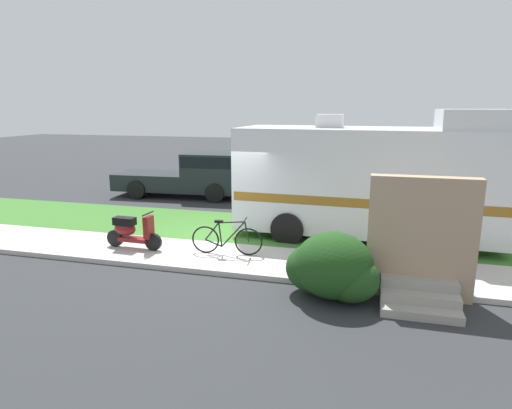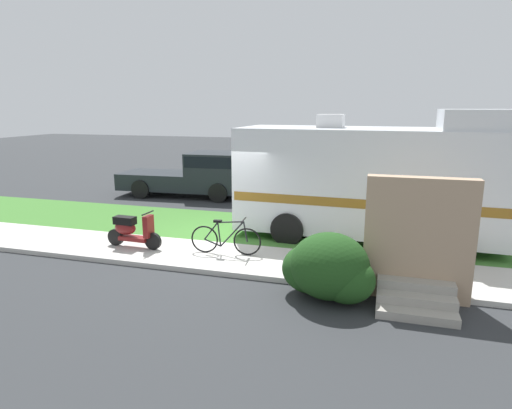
{
  "view_description": "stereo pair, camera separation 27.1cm",
  "coord_description": "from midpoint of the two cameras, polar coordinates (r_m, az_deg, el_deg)",
  "views": [
    {
      "loc": [
        3.9,
        -10.74,
        3.67
      ],
      "look_at": [
        0.97,
        0.3,
        1.1
      ],
      "focal_mm": 30.55,
      "sensor_mm": 36.0,
      "label": 1
    },
    {
      "loc": [
        4.16,
        -10.66,
        3.67
      ],
      "look_at": [
        0.97,
        0.3,
        1.1
      ],
      "focal_mm": 30.55,
      "sensor_mm": 36.0,
      "label": 2
    }
  ],
  "objects": [
    {
      "name": "grass_strip",
      "position": [
        13.35,
        -1.96,
        -3.1
      ],
      "size": [
        24.0,
        3.4,
        0.08
      ],
      "color": "#3D752D",
      "rests_on": "ground"
    },
    {
      "name": "porch_steps",
      "position": [
        8.88,
        21.22,
        -5.94
      ],
      "size": [
        2.0,
        1.26,
        2.4
      ],
      "color": "#9E998E",
      "rests_on": "ground"
    },
    {
      "name": "motorhome_rv",
      "position": [
        12.38,
        15.44,
        3.17
      ],
      "size": [
        7.12,
        2.79,
        3.61
      ],
      "color": "silver",
      "rests_on": "ground"
    },
    {
      "name": "bush_by_porch",
      "position": [
        8.61,
        10.32,
        -8.33
      ],
      "size": [
        1.83,
        1.37,
        1.3
      ],
      "color": "#1E4719",
      "rests_on": "ground"
    },
    {
      "name": "bottle_green",
      "position": [
        10.7,
        21.68,
        -6.98
      ],
      "size": [
        0.06,
        0.06,
        0.27
      ],
      "color": "navy",
      "rests_on": "ground"
    },
    {
      "name": "ground_plane",
      "position": [
        12.01,
        -4.2,
        -5.15
      ],
      "size": [
        80.0,
        80.0,
        0.0
      ],
      "primitive_type": "plane",
      "color": "#2D3033"
    },
    {
      "name": "bicycle",
      "position": [
        10.72,
        -3.27,
        -4.52
      ],
      "size": [
        1.76,
        0.52,
        0.9
      ],
      "color": "black",
      "rests_on": "ground"
    },
    {
      "name": "sidewalk",
      "position": [
        10.93,
        -6.4,
        -6.68
      ],
      "size": [
        24.0,
        2.0,
        0.12
      ],
      "color": "beige",
      "rests_on": "ground"
    },
    {
      "name": "pickup_truck_near",
      "position": [
        18.16,
        -6.76,
        4.09
      ],
      "size": [
        5.62,
        2.3,
        1.85
      ],
      "color": "#1E2328",
      "rests_on": "ground"
    },
    {
      "name": "scooter",
      "position": [
        11.6,
        -15.33,
        -3.24
      ],
      "size": [
        1.56,
        0.5,
        0.97
      ],
      "color": "black",
      "rests_on": "ground"
    }
  ]
}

